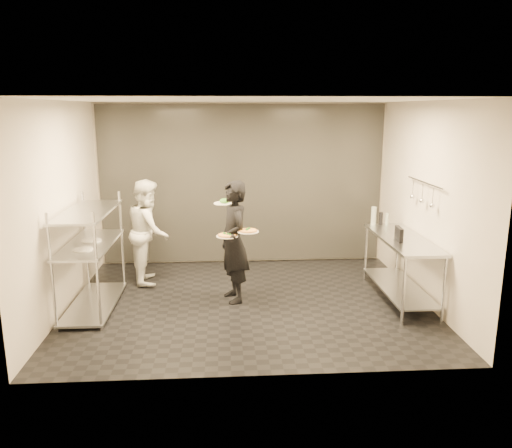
{
  "coord_description": "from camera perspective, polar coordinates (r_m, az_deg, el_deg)",
  "views": [
    {
      "loc": [
        -0.33,
        -6.65,
        2.69
      ],
      "look_at": [
        0.12,
        0.2,
        1.1
      ],
      "focal_mm": 35.0,
      "sensor_mm": 36.0,
      "label": 1
    }
  ],
  "objects": [
    {
      "name": "pizza_plate_far",
      "position": [
        6.72,
        -0.91,
        -0.79
      ],
      "size": [
        0.29,
        0.29,
        0.05
      ],
      "color": "white",
      "rests_on": "waiter"
    },
    {
      "name": "bottle_green",
      "position": [
        7.97,
        13.29,
        0.91
      ],
      "size": [
        0.08,
        0.08,
        0.29
      ],
      "primitive_type": "cylinder",
      "color": "#8F9C8F",
      "rests_on": "prep_counter"
    },
    {
      "name": "bottle_dark",
      "position": [
        8.02,
        14.08,
        0.61
      ],
      "size": [
        0.06,
        0.06,
        0.2
      ],
      "primitive_type": "cylinder",
      "color": "black",
      "rests_on": "prep_counter"
    },
    {
      "name": "waiter",
      "position": [
        7.02,
        -2.57,
        -2.06
      ],
      "size": [
        0.58,
        0.72,
        1.73
      ],
      "primitive_type": "imported",
      "rotation": [
        0.0,
        0.0,
        -1.28
      ],
      "color": "black",
      "rests_on": "ground"
    },
    {
      "name": "chef",
      "position": [
        8.0,
        -12.17,
        -0.81
      ],
      "size": [
        0.7,
        0.85,
        1.63
      ],
      "primitive_type": "imported",
      "rotation": [
        0.0,
        0.0,
        1.67
      ],
      "color": "white",
      "rests_on": "ground"
    },
    {
      "name": "room_shell",
      "position": [
        7.94,
        -1.33,
        3.68
      ],
      "size": [
        5.0,
        4.0,
        2.8
      ],
      "color": "black",
      "rests_on": "ground"
    },
    {
      "name": "utensil_rail",
      "position": [
        7.29,
        18.55,
        3.33
      ],
      "size": [
        0.07,
        1.2,
        0.31
      ],
      "color": "silver",
      "rests_on": "room_shell"
    },
    {
      "name": "salad_plate",
      "position": [
        7.18,
        -3.62,
        2.51
      ],
      "size": [
        0.31,
        0.31,
        0.07
      ],
      "color": "white",
      "rests_on": "waiter"
    },
    {
      "name": "prep_counter",
      "position": [
        7.4,
        16.26,
        -3.7
      ],
      "size": [
        0.6,
        1.8,
        0.92
      ],
      "color": "silver",
      "rests_on": "ground"
    },
    {
      "name": "bottle_clear",
      "position": [
        8.05,
        14.74,
        0.55
      ],
      "size": [
        0.05,
        0.05,
        0.18
      ],
      "primitive_type": "cylinder",
      "color": "#8F9C8F",
      "rests_on": "prep_counter"
    },
    {
      "name": "pizza_plate_near",
      "position": [
        6.74,
        -3.3,
        -1.32
      ],
      "size": [
        0.3,
        0.3,
        0.05
      ],
      "color": "white",
      "rests_on": "waiter"
    },
    {
      "name": "pos_monitor",
      "position": [
        7.1,
        16.02,
        -1.11
      ],
      "size": [
        0.07,
        0.27,
        0.19
      ],
      "primitive_type": "cube",
      "rotation": [
        0.0,
        0.0,
        -0.08
      ],
      "color": "black",
      "rests_on": "prep_counter"
    },
    {
      "name": "pass_rack",
      "position": [
        7.15,
        -18.38,
        -3.22
      ],
      "size": [
        0.6,
        1.6,
        1.5
      ],
      "color": "silver",
      "rests_on": "ground"
    }
  ]
}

